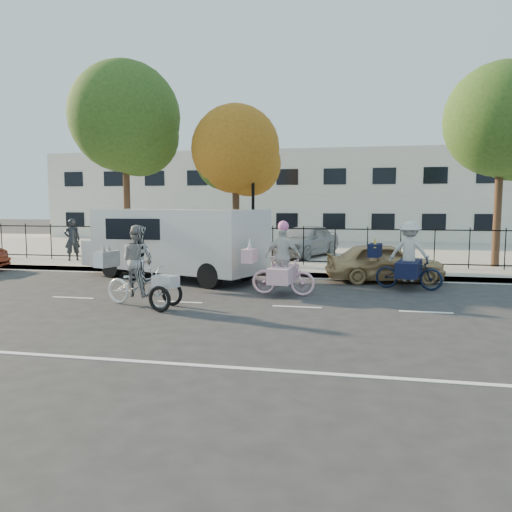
% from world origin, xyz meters
% --- Properties ---
extents(ground, '(120.00, 120.00, 0.00)m').
position_xyz_m(ground, '(0.00, 0.00, 0.00)').
color(ground, '#333334').
extents(road_markings, '(60.00, 9.52, 0.01)m').
position_xyz_m(road_markings, '(0.00, 0.00, 0.01)').
color(road_markings, silver).
rests_on(road_markings, ground).
extents(curb, '(60.00, 0.10, 0.15)m').
position_xyz_m(curb, '(0.00, 5.05, 0.07)').
color(curb, '#A8A399').
rests_on(curb, ground).
extents(sidewalk, '(60.00, 2.20, 0.15)m').
position_xyz_m(sidewalk, '(0.00, 6.10, 0.07)').
color(sidewalk, '#A8A399').
rests_on(sidewalk, ground).
extents(parking_lot, '(60.00, 15.60, 0.15)m').
position_xyz_m(parking_lot, '(0.00, 15.00, 0.07)').
color(parking_lot, '#A8A399').
rests_on(parking_lot, ground).
extents(iron_fence, '(58.00, 0.06, 1.50)m').
position_xyz_m(iron_fence, '(0.00, 7.20, 0.90)').
color(iron_fence, black).
rests_on(iron_fence, sidewalk).
extents(building, '(34.00, 10.00, 6.00)m').
position_xyz_m(building, '(0.00, 25.00, 3.00)').
color(building, silver).
rests_on(building, ground).
extents(lamppost, '(0.36, 0.36, 4.33)m').
position_xyz_m(lamppost, '(0.50, 6.80, 3.11)').
color(lamppost, black).
rests_on(lamppost, sidewalk).
extents(street_sign, '(0.85, 0.06, 1.80)m').
position_xyz_m(street_sign, '(-1.85, 6.80, 1.42)').
color(street_sign, black).
rests_on(street_sign, sidewalk).
extents(zebra_trike, '(2.33, 1.34, 1.99)m').
position_xyz_m(zebra_trike, '(-0.84, -0.61, 0.77)').
color(zebra_trike, white).
rests_on(zebra_trike, ground).
extents(unicorn_bike, '(2.04, 1.43, 2.04)m').
position_xyz_m(unicorn_bike, '(2.40, 1.52, 0.76)').
color(unicorn_bike, '#F8BCCF').
rests_on(unicorn_bike, ground).
extents(bull_bike, '(2.21, 1.54, 1.99)m').
position_xyz_m(bull_bike, '(5.88, 3.21, 0.80)').
color(bull_bike, black).
rests_on(bull_bike, ground).
extents(white_van, '(7.06, 4.18, 2.31)m').
position_xyz_m(white_van, '(-1.57, 3.80, 1.28)').
color(white_van, silver).
rests_on(white_van, ground).
extents(gold_sedan, '(3.93, 2.21, 1.26)m').
position_xyz_m(gold_sedan, '(5.29, 4.50, 0.63)').
color(gold_sedan, tan).
rests_on(gold_sedan, ground).
extents(pedestrian, '(0.76, 0.73, 1.74)m').
position_xyz_m(pedestrian, '(-7.15, 6.80, 1.02)').
color(pedestrian, black).
rests_on(pedestrian, sidewalk).
extents(lot_car_b, '(3.21, 4.78, 1.22)m').
position_xyz_m(lot_car_b, '(-5.36, 11.33, 0.76)').
color(lot_car_b, white).
rests_on(lot_car_b, parking_lot).
extents(lot_car_c, '(1.82, 3.77, 1.19)m').
position_xyz_m(lot_car_c, '(-2.66, 10.55, 0.75)').
color(lot_car_c, '#494C51').
rests_on(lot_car_c, parking_lot).
extents(lot_car_d, '(3.13, 4.59, 1.45)m').
position_xyz_m(lot_car_d, '(2.16, 10.29, 0.88)').
color(lot_car_d, '#989B9F').
rests_on(lot_car_d, parking_lot).
extents(tree_west, '(4.54, 4.54, 8.32)m').
position_xyz_m(tree_west, '(-4.90, 7.63, 5.83)').
color(tree_west, '#442D1D').
rests_on(tree_west, ground).
extents(tree_mid, '(3.52, 3.49, 6.39)m').
position_xyz_m(tree_mid, '(-0.20, 7.55, 4.47)').
color(tree_mid, '#442D1D').
rests_on(tree_mid, ground).
extents(tree_east, '(4.18, 4.18, 7.66)m').
position_xyz_m(tree_east, '(9.68, 8.26, 5.37)').
color(tree_east, '#442D1D').
rests_on(tree_east, ground).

